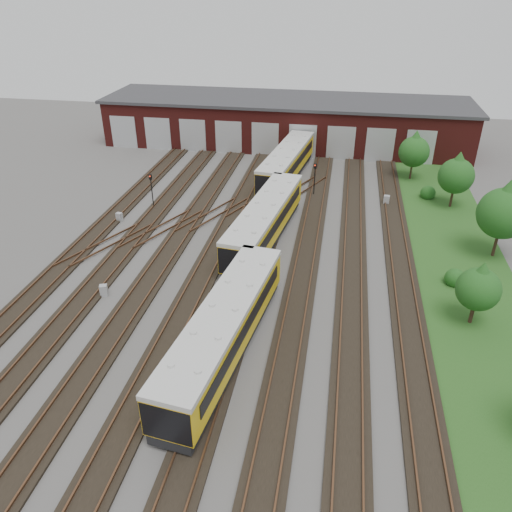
# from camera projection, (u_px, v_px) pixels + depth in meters

# --- Properties ---
(ground) EXTENTS (120.00, 120.00, 0.00)m
(ground) POSITION_uv_depth(u_px,v_px,m) (219.00, 296.00, 38.23)
(ground) COLOR #464441
(ground) RESTS_ON ground
(track_network) EXTENTS (30.40, 70.00, 0.33)m
(track_network) POSITION_uv_depth(u_px,v_px,m) (219.00, 290.00, 38.71)
(track_network) COLOR black
(track_network) RESTS_ON ground
(maintenance_shed) EXTENTS (51.00, 12.50, 6.35)m
(maintenance_shed) POSITION_uv_depth(u_px,v_px,m) (286.00, 121.00, 70.84)
(maintenance_shed) COLOR #541715
(maintenance_shed) RESTS_ON ground
(grass_verge) EXTENTS (8.00, 55.00, 0.05)m
(grass_verge) POSITION_uv_depth(u_px,v_px,m) (456.00, 254.00, 43.86)
(grass_verge) COLOR #214717
(grass_verge) RESTS_ON ground
(metro_train) EXTENTS (5.01, 48.51, 3.36)m
(metro_train) POSITION_uv_depth(u_px,v_px,m) (265.00, 221.00, 45.04)
(metro_train) COLOR black
(metro_train) RESTS_ON ground
(signal_mast_0) EXTENTS (0.28, 0.26, 3.73)m
(signal_mast_0) POSITION_uv_depth(u_px,v_px,m) (151.00, 187.00, 51.30)
(signal_mast_0) COLOR black
(signal_mast_0) RESTS_ON ground
(signal_mast_1) EXTENTS (0.33, 0.31, 3.20)m
(signal_mast_1) POSITION_uv_depth(u_px,v_px,m) (231.00, 238.00, 42.10)
(signal_mast_1) COLOR black
(signal_mast_1) RESTS_ON ground
(signal_mast_2) EXTENTS (0.32, 0.30, 3.68)m
(signal_mast_2) POSITION_uv_depth(u_px,v_px,m) (315.00, 175.00, 54.30)
(signal_mast_2) COLOR black
(signal_mast_2) RESTS_ON ground
(signal_mast_3) EXTENTS (0.24, 0.22, 2.95)m
(signal_mast_3) POSITION_uv_depth(u_px,v_px,m) (255.00, 231.00, 43.63)
(signal_mast_3) COLOR black
(signal_mast_3) RESTS_ON ground
(relay_cabinet_0) EXTENTS (0.68, 0.62, 0.93)m
(relay_cabinet_0) POSITION_uv_depth(u_px,v_px,m) (104.00, 290.00, 38.04)
(relay_cabinet_0) COLOR #97999C
(relay_cabinet_0) RESTS_ON ground
(relay_cabinet_1) EXTENTS (0.64, 0.57, 0.91)m
(relay_cabinet_1) POSITION_uv_depth(u_px,v_px,m) (119.00, 217.00, 49.45)
(relay_cabinet_1) COLOR #97999C
(relay_cabinet_1) RESTS_ON ground
(relay_cabinet_2) EXTENTS (0.76, 0.70, 1.02)m
(relay_cabinet_2) POSITION_uv_depth(u_px,v_px,m) (272.00, 208.00, 51.19)
(relay_cabinet_2) COLOR #97999C
(relay_cabinet_2) RESTS_ON ground
(relay_cabinet_3) EXTENTS (0.73, 0.68, 0.97)m
(relay_cabinet_3) POSITION_uv_depth(u_px,v_px,m) (279.00, 166.00, 62.35)
(relay_cabinet_3) COLOR #97999C
(relay_cabinet_3) RESTS_ON ground
(relay_cabinet_4) EXTENTS (0.65, 0.56, 1.00)m
(relay_cabinet_4) POSITION_uv_depth(u_px,v_px,m) (386.00, 200.00, 53.05)
(relay_cabinet_4) COLOR #97999C
(relay_cabinet_4) RESTS_ON ground
(tree_0) EXTENTS (3.55, 3.55, 5.89)m
(tree_0) POSITION_uv_depth(u_px,v_px,m) (415.00, 148.00, 58.02)
(tree_0) COLOR #332117
(tree_0) RESTS_ON ground
(tree_1) EXTENTS (3.63, 3.63, 6.01)m
(tree_1) POSITION_uv_depth(u_px,v_px,m) (457.00, 172.00, 50.89)
(tree_1) COLOR #332117
(tree_1) RESTS_ON ground
(tree_2) EXTENTS (4.33, 4.33, 7.17)m
(tree_2) POSITION_uv_depth(u_px,v_px,m) (505.00, 208.00, 41.33)
(tree_2) COLOR #332117
(tree_2) RESTS_ON ground
(tree_3) EXTENTS (3.00, 3.00, 4.96)m
(tree_3) POSITION_uv_depth(u_px,v_px,m) (479.00, 285.00, 33.73)
(tree_3) COLOR #332117
(tree_3) RESTS_ON ground
(bush_0) EXTENTS (1.57, 1.57, 1.57)m
(bush_0) POSITION_uv_depth(u_px,v_px,m) (455.00, 276.00, 39.27)
(bush_0) COLOR #174413
(bush_0) RESTS_ON ground
(bush_1) EXTENTS (1.63, 1.63, 1.63)m
(bush_1) POSITION_uv_depth(u_px,v_px,m) (428.00, 191.00, 54.44)
(bush_1) COLOR #174413
(bush_1) RESTS_ON ground
(bush_2) EXTENTS (1.14, 1.14, 1.14)m
(bush_2) POSITION_uv_depth(u_px,v_px,m) (439.00, 158.00, 64.72)
(bush_2) COLOR #174413
(bush_2) RESTS_ON ground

